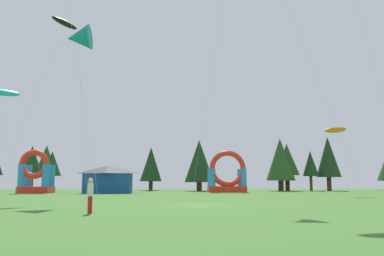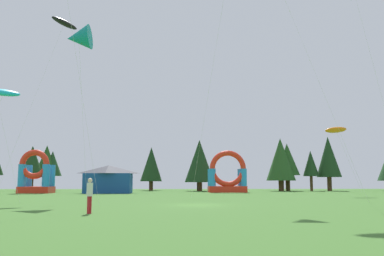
{
  "view_description": "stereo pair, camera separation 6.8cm",
  "coord_description": "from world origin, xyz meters",
  "px_view_note": "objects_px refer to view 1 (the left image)",
  "views": [
    {
      "loc": [
        -1.83,
        -30.17,
        1.72
      ],
      "look_at": [
        0.0,
        12.71,
        7.19
      ],
      "focal_mm": 38.9,
      "sensor_mm": 36.0,
      "label": 1
    },
    {
      "loc": [
        -1.76,
        -30.17,
        1.72
      ],
      "look_at": [
        0.0,
        12.71,
        7.19
      ],
      "focal_mm": 38.9,
      "sensor_mm": 36.0,
      "label": 2
    }
  ],
  "objects_px": {
    "kite_cyan_parafoil": "(3,93)",
    "inflatable_orange_dome": "(227,178)",
    "kite_teal_delta": "(79,38)",
    "inflatable_blue_arch": "(36,177)",
    "kite_black_parafoil": "(64,23)",
    "person_midfield": "(90,192)",
    "kite_orange_parafoil": "(336,130)",
    "festival_tent": "(108,179)"
  },
  "relations": [
    {
      "from": "kite_orange_parafoil",
      "to": "inflatable_orange_dome",
      "type": "xyz_separation_m",
      "value": [
        -11.22,
        14.9,
        -5.56
      ]
    },
    {
      "from": "kite_cyan_parafoil",
      "to": "kite_black_parafoil",
      "type": "xyz_separation_m",
      "value": [
        5.76,
        -0.04,
        7.31
      ]
    },
    {
      "from": "kite_orange_parafoil",
      "to": "inflatable_blue_arch",
      "type": "relative_size",
      "value": 1.36
    },
    {
      "from": "kite_teal_delta",
      "to": "inflatable_orange_dome",
      "type": "relative_size",
      "value": 2.51
    },
    {
      "from": "kite_cyan_parafoil",
      "to": "inflatable_blue_arch",
      "type": "bearing_deg",
      "value": 97.78
    },
    {
      "from": "kite_cyan_parafoil",
      "to": "kite_black_parafoil",
      "type": "relative_size",
      "value": 0.6
    },
    {
      "from": "kite_cyan_parafoil",
      "to": "kite_black_parafoil",
      "type": "bearing_deg",
      "value": -0.4
    },
    {
      "from": "kite_black_parafoil",
      "to": "kite_teal_delta",
      "type": "distance_m",
      "value": 6.35
    },
    {
      "from": "inflatable_blue_arch",
      "to": "festival_tent",
      "type": "relative_size",
      "value": 0.95
    },
    {
      "from": "kite_teal_delta",
      "to": "inflatable_blue_arch",
      "type": "height_order",
      "value": "kite_teal_delta"
    },
    {
      "from": "kite_orange_parafoil",
      "to": "inflatable_blue_arch",
      "type": "height_order",
      "value": "kite_orange_parafoil"
    },
    {
      "from": "kite_black_parafoil",
      "to": "inflatable_blue_arch",
      "type": "distance_m",
      "value": 25.81
    },
    {
      "from": "kite_teal_delta",
      "to": "person_midfield",
      "type": "height_order",
      "value": "kite_teal_delta"
    },
    {
      "from": "person_midfield",
      "to": "inflatable_blue_arch",
      "type": "distance_m",
      "value": 40.82
    },
    {
      "from": "kite_cyan_parafoil",
      "to": "kite_teal_delta",
      "type": "distance_m",
      "value": 10.53
    },
    {
      "from": "kite_orange_parafoil",
      "to": "kite_black_parafoil",
      "type": "xyz_separation_m",
      "value": [
        -30.63,
        -7.07,
        10.03
      ]
    },
    {
      "from": "kite_cyan_parafoil",
      "to": "festival_tent",
      "type": "bearing_deg",
      "value": 66.52
    },
    {
      "from": "kite_cyan_parafoil",
      "to": "inflatable_blue_arch",
      "type": "relative_size",
      "value": 1.8
    },
    {
      "from": "kite_teal_delta",
      "to": "inflatable_blue_arch",
      "type": "distance_m",
      "value": 28.85
    },
    {
      "from": "inflatable_orange_dome",
      "to": "festival_tent",
      "type": "xyz_separation_m",
      "value": [
        -17.37,
        -3.95,
        -0.26
      ]
    },
    {
      "from": "person_midfield",
      "to": "inflatable_orange_dome",
      "type": "distance_m",
      "value": 42.82
    },
    {
      "from": "kite_black_parafoil",
      "to": "inflatable_orange_dome",
      "type": "xyz_separation_m",
      "value": [
        19.42,
        21.97,
        -15.59
      ]
    },
    {
      "from": "inflatable_orange_dome",
      "to": "inflatable_blue_arch",
      "type": "bearing_deg",
      "value": -173.65
    },
    {
      "from": "kite_orange_parafoil",
      "to": "festival_tent",
      "type": "height_order",
      "value": "kite_orange_parafoil"
    },
    {
      "from": "kite_cyan_parafoil",
      "to": "inflatable_blue_arch",
      "type": "xyz_separation_m",
      "value": [
        -2.58,
        18.84,
        -8.19
      ]
    },
    {
      "from": "kite_cyan_parafoil",
      "to": "person_midfield",
      "type": "relative_size",
      "value": 5.88
    },
    {
      "from": "kite_cyan_parafoil",
      "to": "person_midfield",
      "type": "xyz_separation_m",
      "value": [
        12.67,
        -19.0,
        -9.38
      ]
    },
    {
      "from": "kite_orange_parafoil",
      "to": "inflatable_blue_arch",
      "type": "xyz_separation_m",
      "value": [
        -38.97,
        11.81,
        -5.47
      ]
    },
    {
      "from": "kite_teal_delta",
      "to": "person_midfield",
      "type": "bearing_deg",
      "value": -73.29
    },
    {
      "from": "kite_cyan_parafoil",
      "to": "inflatable_blue_arch",
      "type": "distance_m",
      "value": 20.71
    },
    {
      "from": "inflatable_blue_arch",
      "to": "inflatable_orange_dome",
      "type": "relative_size",
      "value": 0.97
    },
    {
      "from": "kite_cyan_parafoil",
      "to": "kite_black_parafoil",
      "type": "distance_m",
      "value": 9.31
    },
    {
      "from": "kite_black_parafoil",
      "to": "festival_tent",
      "type": "relative_size",
      "value": 2.88
    },
    {
      "from": "person_midfield",
      "to": "kite_cyan_parafoil",
      "type": "bearing_deg",
      "value": 57.94
    },
    {
      "from": "person_midfield",
      "to": "festival_tent",
      "type": "distance_m",
      "value": 37.31
    },
    {
      "from": "kite_cyan_parafoil",
      "to": "inflatable_blue_arch",
      "type": "height_order",
      "value": "kite_cyan_parafoil"
    },
    {
      "from": "kite_teal_delta",
      "to": "kite_black_parafoil",
      "type": "bearing_deg",
      "value": 119.0
    },
    {
      "from": "festival_tent",
      "to": "inflatable_orange_dome",
      "type": "bearing_deg",
      "value": 12.81
    },
    {
      "from": "kite_black_parafoil",
      "to": "kite_cyan_parafoil",
      "type": "bearing_deg",
      "value": 179.6
    },
    {
      "from": "kite_black_parafoil",
      "to": "kite_teal_delta",
      "type": "height_order",
      "value": "kite_black_parafoil"
    },
    {
      "from": "kite_cyan_parafoil",
      "to": "inflatable_orange_dome",
      "type": "relative_size",
      "value": 1.75
    },
    {
      "from": "kite_teal_delta",
      "to": "festival_tent",
      "type": "height_order",
      "value": "kite_teal_delta"
    }
  ]
}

